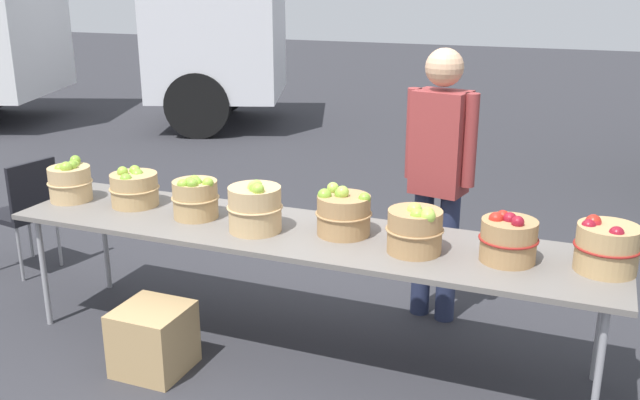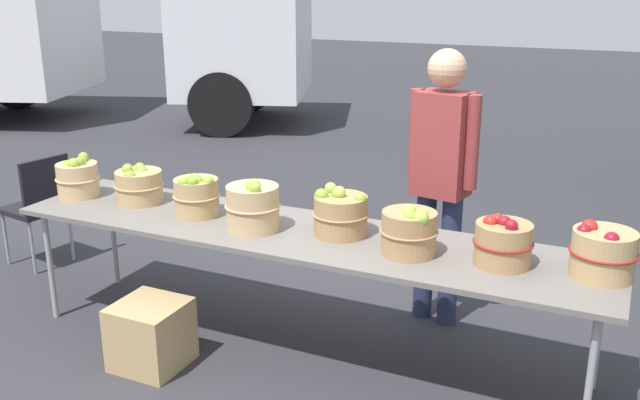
# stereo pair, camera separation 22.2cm
# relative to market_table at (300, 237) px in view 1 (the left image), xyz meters

# --- Properties ---
(ground_plane) EXTENTS (40.00, 40.00, 0.00)m
(ground_plane) POSITION_rel_market_table_xyz_m (0.00, 0.00, -0.72)
(ground_plane) COLOR #2D2D33
(market_table) EXTENTS (3.50, 0.76, 0.75)m
(market_table) POSITION_rel_market_table_xyz_m (0.00, 0.00, 0.00)
(market_table) COLOR slate
(market_table) RESTS_ON ground
(apple_basket_green_0) EXTENTS (0.28, 0.28, 0.28)m
(apple_basket_green_0) POSITION_rel_market_table_xyz_m (-1.61, -0.01, 0.16)
(apple_basket_green_0) COLOR tan
(apple_basket_green_0) RESTS_ON market_table
(apple_basket_green_1) EXTENTS (0.31, 0.31, 0.25)m
(apple_basket_green_1) POSITION_rel_market_table_xyz_m (-1.16, 0.06, 0.14)
(apple_basket_green_1) COLOR tan
(apple_basket_green_1) RESTS_ON market_table
(apple_basket_green_2) EXTENTS (0.29, 0.29, 0.27)m
(apple_basket_green_2) POSITION_rel_market_table_xyz_m (-0.68, -0.00, 0.16)
(apple_basket_green_2) COLOR tan
(apple_basket_green_2) RESTS_ON market_table
(apple_basket_green_3) EXTENTS (0.32, 0.32, 0.31)m
(apple_basket_green_3) POSITION_rel_market_table_xyz_m (-0.24, -0.08, 0.17)
(apple_basket_green_3) COLOR tan
(apple_basket_green_3) RESTS_ON market_table
(apple_basket_green_4) EXTENTS (0.32, 0.32, 0.28)m
(apple_basket_green_4) POSITION_rel_market_table_xyz_m (0.24, 0.06, 0.15)
(apple_basket_green_4) COLOR #A87F51
(apple_basket_green_4) RESTS_ON market_table
(apple_basket_green_5) EXTENTS (0.31, 0.31, 0.27)m
(apple_basket_green_5) POSITION_rel_market_table_xyz_m (0.68, -0.06, 0.16)
(apple_basket_green_5) COLOR #A87F51
(apple_basket_green_5) RESTS_ON market_table
(apple_basket_red_0) EXTENTS (0.30, 0.30, 0.26)m
(apple_basket_red_0) POSITION_rel_market_table_xyz_m (1.14, -0.00, 0.15)
(apple_basket_red_0) COLOR #A87F51
(apple_basket_red_0) RESTS_ON market_table
(apple_basket_red_1) EXTENTS (0.32, 0.32, 0.27)m
(apple_basket_red_1) POSITION_rel_market_table_xyz_m (1.60, 0.05, 0.16)
(apple_basket_red_1) COLOR tan
(apple_basket_red_1) RESTS_ON market_table
(vendor_adult) EXTENTS (0.45, 0.29, 1.73)m
(vendor_adult) POSITION_rel_market_table_xyz_m (0.62, 0.73, 0.30)
(vendor_adult) COLOR #262D4C
(vendor_adult) RESTS_ON ground
(folding_chair) EXTENTS (0.46, 0.46, 0.86)m
(folding_chair) POSITION_rel_market_table_xyz_m (-2.36, 0.34, -0.21)
(folding_chair) COLOR black
(folding_chair) RESTS_ON ground
(produce_crate) EXTENTS (0.38, 0.38, 0.38)m
(produce_crate) POSITION_rel_market_table_xyz_m (-0.68, -0.51, -0.53)
(produce_crate) COLOR tan
(produce_crate) RESTS_ON ground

